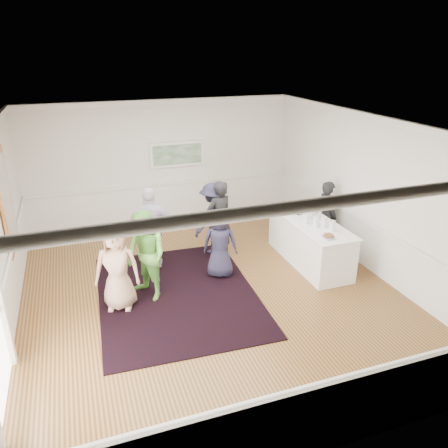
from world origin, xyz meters
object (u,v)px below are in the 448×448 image
object	(u,v)px
ice_bucket	(312,213)
guest_green	(146,256)
guest_lilac	(152,228)
guest_navy	(220,244)
bartender	(327,214)
guest_tan	(117,267)
guest_dark_b	(219,220)
guest_dark_a	(214,218)
nut_bowl	(328,237)
serving_table	(310,242)

from	to	relation	value
ice_bucket	guest_green	bearing A→B (deg)	-173.57
guest_lilac	guest_navy	world-z (taller)	guest_lilac
bartender	ice_bucket	world-z (taller)	bartender
guest_tan	ice_bucket	xyz separation A→B (m)	(4.23, 0.59, 0.27)
bartender	guest_dark_b	world-z (taller)	guest_dark_b
guest_dark_b	guest_dark_a	bearing A→B (deg)	-96.75
guest_dark_b	guest_navy	world-z (taller)	guest_dark_b
guest_dark_a	guest_navy	bearing A→B (deg)	49.35
guest_tan	guest_lilac	world-z (taller)	guest_lilac
bartender	guest_navy	xyz separation A→B (m)	(-2.80, -0.54, -0.08)
guest_green	nut_bowl	bearing A→B (deg)	51.18
guest_tan	guest_green	size ratio (longest dim) A/B	0.94
guest_lilac	ice_bucket	size ratio (longest dim) A/B	6.87
guest_dark_a	guest_tan	bearing A→B (deg)	5.84
guest_lilac	ice_bucket	bearing A→B (deg)	176.57
ice_bucket	guest_dark_b	bearing A→B (deg)	156.79
guest_dark_a	guest_navy	size ratio (longest dim) A/B	1.15
nut_bowl	guest_dark_b	bearing A→B (deg)	131.53
serving_table	guest_navy	bearing A→B (deg)	177.89
guest_tan	guest_navy	xyz separation A→B (m)	(2.10, 0.52, -0.09)
guest_lilac	guest_dark_b	world-z (taller)	guest_lilac
guest_dark_b	serving_table	bearing A→B (deg)	134.33
bartender	guest_tan	distance (m)	5.02
guest_dark_b	nut_bowl	xyz separation A→B (m)	(1.62, -1.83, 0.12)
guest_tan	guest_dark_b	size ratio (longest dim) A/B	0.92
guest_green	guest_lilac	bearing A→B (deg)	135.85
guest_green	ice_bucket	bearing A→B (deg)	67.79
serving_table	guest_lilac	size ratio (longest dim) A/B	1.34
ice_bucket	serving_table	bearing A→B (deg)	-124.26
serving_table	guest_lilac	bearing A→B (deg)	164.29
guest_lilac	guest_navy	size ratio (longest dim) A/B	1.24
serving_table	guest_green	world-z (taller)	guest_green
guest_dark_b	nut_bowl	size ratio (longest dim) A/B	7.04
guest_green	guest_navy	distance (m)	1.60
nut_bowl	guest_tan	bearing A→B (deg)	173.67
guest_green	guest_dark_a	world-z (taller)	guest_green
bartender	guest_dark_b	xyz separation A→B (m)	(-2.53, 0.32, 0.09)
serving_table	guest_lilac	xyz separation A→B (m)	(-3.26, 0.92, 0.41)
guest_tan	guest_dark_a	bearing A→B (deg)	51.07
guest_dark_b	guest_navy	distance (m)	0.92
bartender	guest_lilac	bearing A→B (deg)	79.14
guest_tan	guest_lilac	size ratio (longest dim) A/B	0.91
guest_tan	serving_table	bearing A→B (deg)	22.13
bartender	ice_bucket	distance (m)	0.87
guest_dark_a	guest_dark_b	size ratio (longest dim) A/B	0.94
guest_lilac	ice_bucket	world-z (taller)	guest_lilac
serving_table	guest_dark_a	distance (m)	2.19
guest_tan	guest_green	xyz separation A→B (m)	(0.55, 0.18, 0.05)
bartender	guest_lilac	distance (m)	4.04
guest_tan	guest_dark_b	distance (m)	2.75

